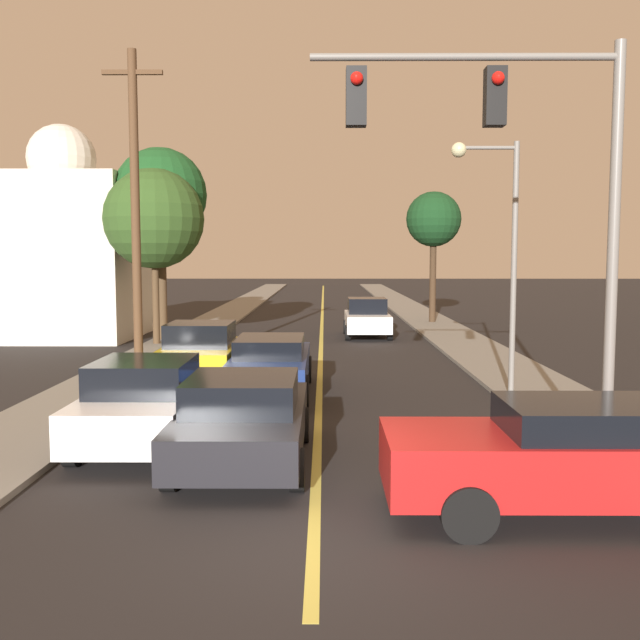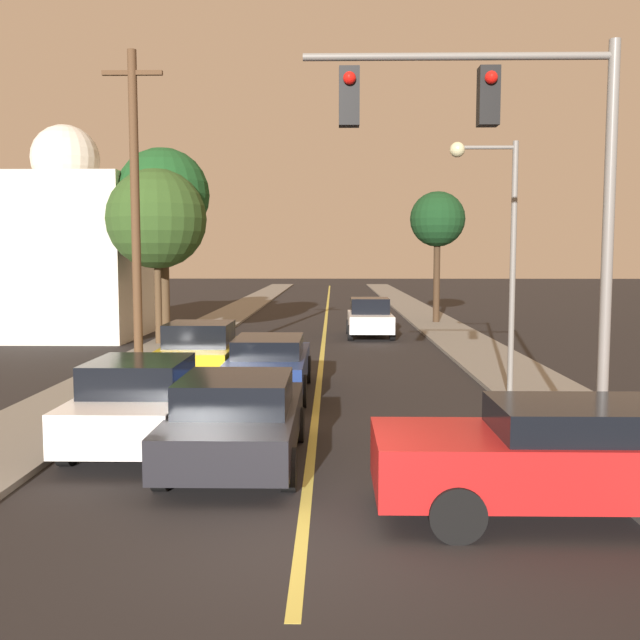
{
  "view_description": "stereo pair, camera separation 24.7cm",
  "coord_description": "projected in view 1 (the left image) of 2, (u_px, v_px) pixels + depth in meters",
  "views": [
    {
      "loc": [
        0.13,
        -8.4,
        3.46
      ],
      "look_at": [
        0.0,
        12.2,
        1.6
      ],
      "focal_mm": 40.0,
      "sensor_mm": 36.0,
      "label": 1
    },
    {
      "loc": [
        0.37,
        -8.4,
        3.46
      ],
      "look_at": [
        0.0,
        12.2,
        1.6
      ],
      "focal_mm": 40.0,
      "sensor_mm": 36.0,
      "label": 2
    }
  ],
  "objects": [
    {
      "name": "ground_plane",
      "position": [
        314.0,
        540.0,
        8.68
      ],
      "size": [
        200.0,
        200.0,
        0.0
      ],
      "primitive_type": "plane",
      "color": "black"
    },
    {
      "name": "road_surface",
      "position": [
        322.0,
        311.0,
        44.53
      ],
      "size": [
        8.66,
        80.0,
        0.01
      ],
      "color": "black",
      "rests_on": "ground"
    },
    {
      "name": "sidewalk_left",
      "position": [
        233.0,
        310.0,
        44.56
      ],
      "size": [
        2.5,
        80.0,
        0.12
      ],
      "color": "gray",
      "rests_on": "ground"
    },
    {
      "name": "sidewalk_right",
      "position": [
        412.0,
        310.0,
        44.49
      ],
      "size": [
        2.5,
        80.0,
        0.12
      ],
      "color": "gray",
      "rests_on": "ground"
    },
    {
      "name": "car_near_lane_front",
      "position": [
        243.0,
        419.0,
        11.78
      ],
      "size": [
        2.1,
        4.51,
        1.5
      ],
      "color": "black",
      "rests_on": "ground"
    },
    {
      "name": "car_near_lane_second",
      "position": [
        271.0,
        363.0,
        17.75
      ],
      "size": [
        1.97,
        4.97,
        1.46
      ],
      "color": "navy",
      "rests_on": "ground"
    },
    {
      "name": "car_outer_lane_front",
      "position": [
        146.0,
        402.0,
        12.95
      ],
      "size": [
        2.01,
        4.35,
        1.6
      ],
      "color": "white",
      "rests_on": "ground"
    },
    {
      "name": "car_outer_lane_second",
      "position": [
        202.0,
        355.0,
        18.79
      ],
      "size": [
        1.99,
        3.96,
        1.72
      ],
      "color": "gold",
      "rests_on": "ground"
    },
    {
      "name": "car_far_oncoming",
      "position": [
        367.0,
        318.0,
        30.33
      ],
      "size": [
        1.94,
        3.99,
        1.67
      ],
      "rotation": [
        0.0,
        0.0,
        3.14
      ],
      "color": "white",
      "rests_on": "ground"
    },
    {
      "name": "car_crossing_right",
      "position": [
        577.0,
        456.0,
        9.42
      ],
      "size": [
        5.03,
        1.97,
        1.54
      ],
      "rotation": [
        0.0,
        0.0,
        1.57
      ],
      "color": "red",
      "rests_on": "ground"
    },
    {
      "name": "traffic_signal_mast",
      "position": [
        520.0,
        165.0,
        11.22
      ],
      "size": [
        4.92,
        0.42,
        6.68
      ],
      "color": "slate",
      "rests_on": "ground"
    },
    {
      "name": "streetlamp_right",
      "position": [
        498.0,
        230.0,
        17.0
      ],
      "size": [
        1.62,
        0.36,
        6.04
      ],
      "color": "slate",
      "rests_on": "ground"
    },
    {
      "name": "utility_pole_left",
      "position": [
        135.0,
        211.0,
        19.02
      ],
      "size": [
        1.6,
        0.24,
        8.74
      ],
      "color": "#513823",
      "rests_on": "ground"
    },
    {
      "name": "tree_left_near",
      "position": [
        160.0,
        195.0,
        28.17
      ],
      "size": [
        3.67,
        3.67,
        7.6
      ],
      "color": "#4C3823",
      "rests_on": "ground"
    },
    {
      "name": "tree_left_far",
      "position": [
        154.0,
        219.0,
        26.81
      ],
      "size": [
        3.77,
        3.77,
        6.62
      ],
      "color": "#4C3823",
      "rests_on": "ground"
    },
    {
      "name": "tree_right_near",
      "position": [
        434.0,
        220.0,
        35.71
      ],
      "size": [
        2.76,
        2.76,
        6.55
      ],
      "color": "#3D2B1C",
      "rests_on": "ground"
    },
    {
      "name": "domed_building_left",
      "position": [
        64.0,
        250.0,
        29.96
      ],
      "size": [
        5.99,
        5.99,
        8.9
      ],
      "color": "beige",
      "rests_on": "ground"
    }
  ]
}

